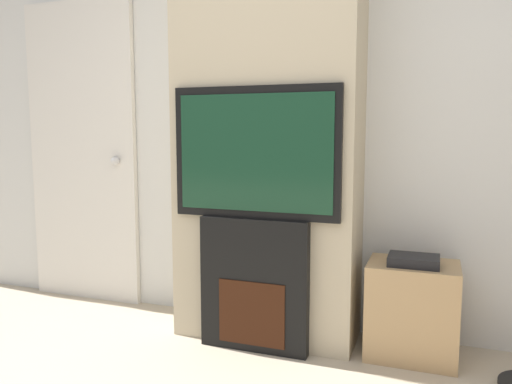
{
  "coord_description": "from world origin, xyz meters",
  "views": [
    {
      "loc": [
        0.9,
        -0.89,
        1.18
      ],
      "look_at": [
        0.0,
        1.59,
        0.87
      ],
      "focal_mm": 35.0,
      "sensor_mm": 36.0,
      "label": 1
    }
  ],
  "objects": [
    {
      "name": "wall_back",
      "position": [
        0.0,
        2.03,
        1.35
      ],
      "size": [
        6.0,
        0.06,
        2.7
      ],
      "color": "silver",
      "rests_on": "ground_plane"
    },
    {
      "name": "entry_door",
      "position": [
        -1.43,
        1.97,
        1.03
      ],
      "size": [
        0.86,
        0.09,
        2.07
      ],
      "color": "silver",
      "rests_on": "ground_plane"
    },
    {
      "name": "chimney_breast",
      "position": [
        0.0,
        1.79,
        1.35
      ],
      "size": [
        1.03,
        0.41,
        2.7
      ],
      "color": "#BCAD8E",
      "rests_on": "ground_plane"
    },
    {
      "name": "media_stand",
      "position": [
        0.81,
        1.76,
        0.26
      ],
      "size": [
        0.46,
        0.34,
        0.55
      ],
      "color": "tan",
      "rests_on": "ground_plane"
    },
    {
      "name": "fireplace",
      "position": [
        0.0,
        1.59,
        0.36
      ],
      "size": [
        0.6,
        0.15,
        0.73
      ],
      "color": "black",
      "rests_on": "ground_plane"
    },
    {
      "name": "television",
      "position": [
        0.0,
        1.59,
        1.07
      ],
      "size": [
        0.92,
        0.07,
        0.7
      ],
      "color": "black",
      "rests_on": "fireplace"
    }
  ]
}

